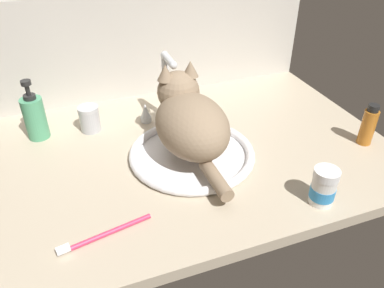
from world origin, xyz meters
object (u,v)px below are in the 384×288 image
at_px(soap_pump_bottle, 35,117).
at_px(metal_jar, 90,119).
at_px(amber_bottle, 368,126).
at_px(sink_basin, 192,154).
at_px(cat, 189,119).
at_px(pill_bottle, 323,188).
at_px(toothbrush, 104,234).
at_px(faucet, 167,95).

distance_m(soap_pump_bottle, metal_jar, 0.14).
height_order(metal_jar, amber_bottle, amber_bottle).
relative_size(soap_pump_bottle, amber_bottle, 1.47).
relative_size(sink_basin, cat, 0.88).
height_order(pill_bottle, metal_jar, pill_bottle).
distance_m(amber_bottle, toothbrush, 0.73).
bearing_deg(metal_jar, cat, -41.96).
relative_size(faucet, soap_pump_bottle, 1.23).
xyz_separation_m(sink_basin, cat, (-0.00, 0.02, 0.09)).
relative_size(soap_pump_bottle, metal_jar, 2.28).
distance_m(sink_basin, soap_pump_bottle, 0.44).
distance_m(cat, toothbrush, 0.35).
bearing_deg(metal_jar, sink_basin, -44.81).
bearing_deg(pill_bottle, toothbrush, 172.19).
height_order(cat, amber_bottle, cat).
relative_size(metal_jar, amber_bottle, 0.64).
bearing_deg(faucet, cat, -90.09).
distance_m(pill_bottle, metal_jar, 0.65).
relative_size(amber_bottle, toothbrush, 0.60).
bearing_deg(amber_bottle, toothbrush, -172.61).
bearing_deg(sink_basin, soap_pump_bottle, 146.92).
bearing_deg(faucet, pill_bottle, -66.07).
distance_m(soap_pump_bottle, amber_bottle, 0.90).
height_order(cat, toothbrush, cat).
relative_size(faucet, metal_jar, 2.80).
distance_m(pill_bottle, amber_bottle, 0.30).
xyz_separation_m(soap_pump_bottle, amber_bottle, (0.83, -0.34, -0.01)).
bearing_deg(metal_jar, pill_bottle, -48.08).
height_order(faucet, pill_bottle, faucet).
height_order(cat, metal_jar, cat).
bearing_deg(cat, sink_basin, -89.25).
distance_m(sink_basin, cat, 0.10).
relative_size(soap_pump_bottle, pill_bottle, 1.92).
distance_m(cat, amber_bottle, 0.48).
relative_size(cat, soap_pump_bottle, 2.15).
bearing_deg(metal_jar, soap_pump_bottle, 174.20).
relative_size(sink_basin, soap_pump_bottle, 1.90).
relative_size(metal_jar, toothbrush, 0.39).
bearing_deg(cat, faucet, 89.91).
bearing_deg(faucet, amber_bottle, -33.82).
relative_size(pill_bottle, metal_jar, 1.19).
bearing_deg(pill_bottle, soap_pump_bottle, 139.11).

